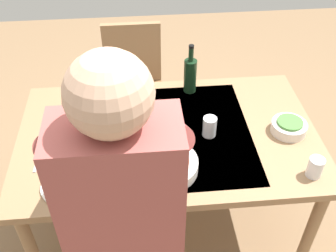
# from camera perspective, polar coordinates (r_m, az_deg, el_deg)

# --- Properties ---
(ground_plane) EXTENTS (6.00, 6.00, 0.00)m
(ground_plane) POSITION_cam_1_polar(r_m,az_deg,el_deg) (2.62, 0.00, -13.74)
(ground_plane) COLOR #846647
(dining_table) EXTENTS (1.53, 0.94, 0.77)m
(dining_table) POSITION_cam_1_polar(r_m,az_deg,el_deg) (2.09, 0.00, -2.63)
(dining_table) COLOR #93704C
(dining_table) RESTS_ON ground_plane
(chair_near) EXTENTS (0.40, 0.40, 0.91)m
(chair_near) POSITION_cam_1_polar(r_m,az_deg,el_deg) (2.85, -4.89, 6.49)
(chair_near) COLOR brown
(chair_near) RESTS_ON ground_plane
(person_server) EXTENTS (0.42, 0.61, 1.69)m
(person_server) POSITION_cam_1_polar(r_m,az_deg,el_deg) (1.41, -5.93, -15.67)
(person_server) COLOR #2D2D38
(person_server) RESTS_ON ground_plane
(wine_bottle) EXTENTS (0.07, 0.07, 0.30)m
(wine_bottle) POSITION_cam_1_polar(r_m,az_deg,el_deg) (2.27, 3.19, 7.36)
(wine_bottle) COLOR black
(wine_bottle) RESTS_ON dining_table
(wine_glass_left) EXTENTS (0.07, 0.07, 0.15)m
(wine_glass_left) POSITION_cam_1_polar(r_m,az_deg,el_deg) (2.06, -12.47, 2.06)
(wine_glass_left) COLOR white
(wine_glass_left) RESTS_ON dining_table
(water_cup_near_left) EXTENTS (0.07, 0.07, 0.10)m
(water_cup_near_left) POSITION_cam_1_polar(r_m,az_deg,el_deg) (1.92, 20.30, -5.56)
(water_cup_near_left) COLOR silver
(water_cup_near_left) RESTS_ON dining_table
(water_cup_near_right) EXTENTS (0.07, 0.07, 0.11)m
(water_cup_near_right) POSITION_cam_1_polar(r_m,az_deg,el_deg) (2.01, 5.96, -0.09)
(water_cup_near_right) COLOR silver
(water_cup_near_right) RESTS_ON dining_table
(water_cup_far_left) EXTENTS (0.08, 0.08, 0.10)m
(water_cup_far_left) POSITION_cam_1_polar(r_m,az_deg,el_deg) (1.94, -7.89, -1.99)
(water_cup_far_left) COLOR silver
(water_cup_far_left) RESTS_ON dining_table
(serving_bowl_pasta) EXTENTS (0.30, 0.30, 0.07)m
(serving_bowl_pasta) POSITION_cam_1_polar(r_m,az_deg,el_deg) (1.83, -0.35, -5.51)
(serving_bowl_pasta) COLOR silver
(serving_bowl_pasta) RESTS_ON dining_table
(side_bowl_salad) EXTENTS (0.18, 0.18, 0.07)m
(side_bowl_salad) POSITION_cam_1_polar(r_m,az_deg,el_deg) (2.12, 16.91, -0.07)
(side_bowl_salad) COLOR silver
(side_bowl_salad) RESTS_ON dining_table
(dinner_plate_near) EXTENTS (0.23, 0.23, 0.01)m
(dinner_plate_near) POSITION_cam_1_polar(r_m,az_deg,el_deg) (1.84, -14.25, -8.26)
(dinner_plate_near) COLOR silver
(dinner_plate_near) RESTS_ON dining_table
(table_knife) EXTENTS (0.03, 0.20, 0.00)m
(table_knife) POSITION_cam_1_polar(r_m,az_deg,el_deg) (2.01, -17.94, -4.22)
(table_knife) COLOR silver
(table_knife) RESTS_ON dining_table
(table_fork) EXTENTS (0.05, 0.18, 0.00)m
(table_fork) POSITION_cam_1_polar(r_m,az_deg,el_deg) (2.17, -16.24, 0.19)
(table_fork) COLOR silver
(table_fork) RESTS_ON dining_table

